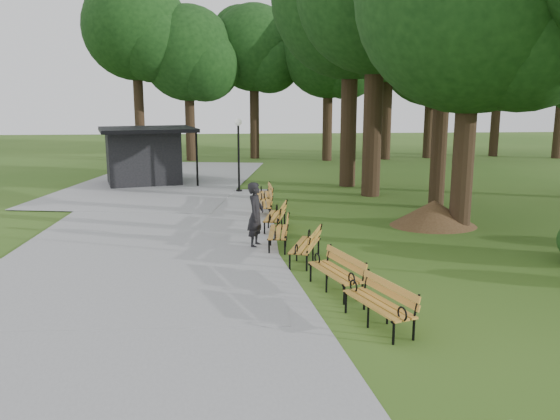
{
  "coord_description": "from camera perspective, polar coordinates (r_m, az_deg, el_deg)",
  "views": [
    {
      "loc": [
        -1.37,
        -15.26,
        4.37
      ],
      "look_at": [
        -0.05,
        0.77,
        1.1
      ],
      "focal_mm": 36.5,
      "sensor_mm": 36.0,
      "label": 1
    }
  ],
  "objects": [
    {
      "name": "bench_1",
      "position": [
        12.94,
        5.57,
        -6.25
      ],
      "size": [
        1.2,
        2.0,
        0.88
      ],
      "primitive_type": null,
      "rotation": [
        0.0,
        0.0,
        -1.26
      ],
      "color": "#C6842D",
      "rests_on": "ground"
    },
    {
      "name": "bench_5",
      "position": [
        20.87,
        -1.65,
        0.64
      ],
      "size": [
        0.69,
        1.92,
        0.88
      ],
      "primitive_type": null,
      "rotation": [
        0.0,
        0.0,
        -1.6
      ],
      "color": "#C6842D",
      "rests_on": "ground"
    },
    {
      "name": "bench_6",
      "position": [
        22.64,
        -1.62,
        1.49
      ],
      "size": [
        0.69,
        1.91,
        0.88
      ],
      "primitive_type": null,
      "rotation": [
        0.0,
        0.0,
        -1.55
      ],
      "color": "#C6842D",
      "rests_on": "ground"
    },
    {
      "name": "dirt_mound",
      "position": [
        19.93,
        15.14,
        -0.29
      ],
      "size": [
        2.46,
        2.46,
        0.88
      ],
      "primitive_type": "cone",
      "color": "#47301C",
      "rests_on": "ground"
    },
    {
      "name": "lawn_tree_1",
      "position": [
        22.96,
        16.34,
        18.46
      ],
      "size": [
        5.38,
        5.38,
        10.08
      ],
      "color": "black",
      "rests_on": "ground"
    },
    {
      "name": "bench_4",
      "position": [
        18.69,
        -0.51,
        -0.65
      ],
      "size": [
        1.02,
        1.99,
        0.88
      ],
      "primitive_type": null,
      "rotation": [
        0.0,
        0.0,
        -1.78
      ],
      "color": "#C6842D",
      "rests_on": "ground"
    },
    {
      "name": "bench_3",
      "position": [
        16.56,
        -0.19,
        -2.24
      ],
      "size": [
        0.86,
        1.96,
        0.88
      ],
      "primitive_type": null,
      "rotation": [
        0.0,
        0.0,
        -1.69
      ],
      "color": "#C6842D",
      "rests_on": "ground"
    },
    {
      "name": "lamp_post",
      "position": [
        25.79,
        -4.19,
        7.03
      ],
      "size": [
        0.32,
        0.32,
        3.32
      ],
      "color": "black",
      "rests_on": "ground"
    },
    {
      "name": "person",
      "position": [
        16.48,
        -2.45,
        -0.49
      ],
      "size": [
        0.66,
        0.81,
        1.91
      ],
      "primitive_type": "imported",
      "rotation": [
        0.0,
        0.0,
        1.23
      ],
      "color": "black",
      "rests_on": "ground"
    },
    {
      "name": "ground",
      "position": [
        15.94,
        0.42,
        -4.43
      ],
      "size": [
        100.0,
        100.0,
        0.0
      ],
      "primitive_type": "plane",
      "color": "#2F5217",
      "rests_on": "ground"
    },
    {
      "name": "path",
      "position": [
        18.96,
        -12.54,
        -2.02
      ],
      "size": [
        12.0,
        38.0,
        0.06
      ],
      "primitive_type": "cube",
      "color": "gray",
      "rests_on": "ground"
    },
    {
      "name": "bench_2",
      "position": [
        15.14,
        2.51,
        -3.57
      ],
      "size": [
        1.22,
        2.0,
        0.88
      ],
      "primitive_type": null,
      "rotation": [
        0.0,
        0.0,
        -1.9
      ],
      "color": "#C6842D",
      "rests_on": "ground"
    },
    {
      "name": "kiosk",
      "position": [
        29.1,
        -13.58,
        5.31
      ],
      "size": [
        5.28,
        4.87,
        2.79
      ],
      "primitive_type": null,
      "rotation": [
        0.0,
        0.0,
        0.26
      ],
      "color": "black",
      "rests_on": "ground"
    },
    {
      "name": "tree_backdrop",
      "position": [
        39.87,
        7.48,
        16.49
      ],
      "size": [
        35.72,
        8.84,
        15.8
      ],
      "primitive_type": null,
      "color": "black",
      "rests_on": "ground"
    },
    {
      "name": "bench_0",
      "position": [
        11.18,
        9.82,
        -9.28
      ],
      "size": [
        1.24,
        2.0,
        0.88
      ],
      "primitive_type": null,
      "rotation": [
        0.0,
        0.0,
        -1.23
      ],
      "color": "#C6842D",
      "rests_on": "ground"
    }
  ]
}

